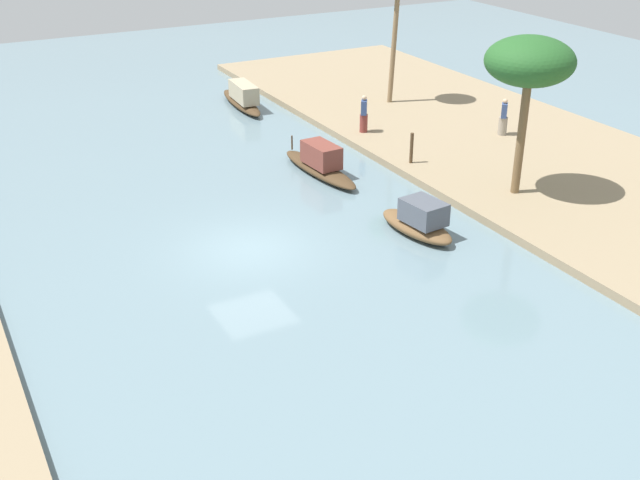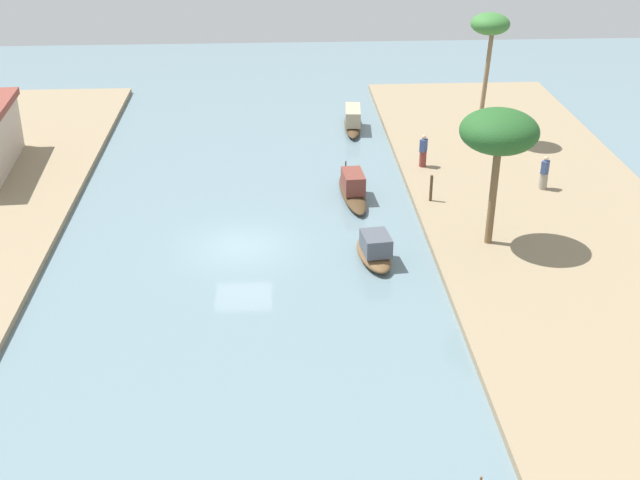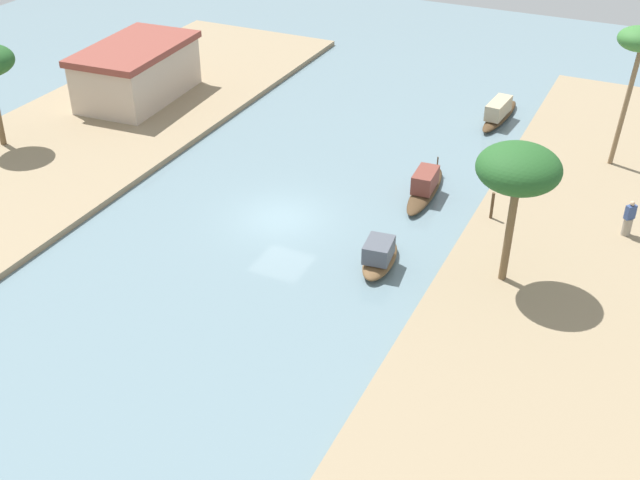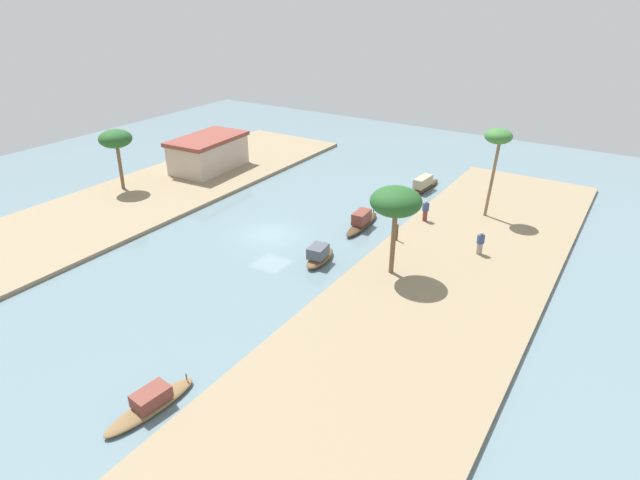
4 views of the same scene
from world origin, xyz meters
name	(u,v)px [view 3 (image 3 of 4)]	position (x,y,z in m)	size (l,w,h in m)	color
river_water	(281,218)	(0.00, 0.00, 0.00)	(74.67, 74.67, 0.00)	slate
riverbank_left	(592,292)	(0.00, -13.89, 0.15)	(46.89, 11.74, 0.31)	#937F60
riverbank_right	(46,158)	(0.00, 13.89, 0.15)	(46.89, 11.74, 0.31)	#937F60
sampan_near_left_bank	(425,187)	(4.92, -5.23, 0.48)	(5.16, 1.40, 1.34)	#47331E
sampan_downstream_large	(499,113)	(15.18, -6.17, 0.53)	(5.22, 1.35, 1.34)	#47331E
sampan_with_red_awning	(380,256)	(-1.70, -5.52, 0.50)	(3.41, 1.64, 1.31)	brown
person_on_near_bank	(523,164)	(8.09, -9.16, 1.08)	(0.52, 0.50, 1.71)	brown
person_by_mooring	(628,220)	(4.80, -14.51, 1.02)	(0.55, 0.55, 1.67)	gray
mooring_post	(492,206)	(3.67, -8.80, 0.95)	(0.14, 0.14, 1.28)	#4C3823
palm_tree_left_near	(519,170)	(-0.81, -10.50, 5.19)	(3.19, 3.19, 5.82)	brown
palm_tree_left_far	(639,44)	(11.70, -13.00, 6.58)	(2.07, 2.07, 7.08)	#7F6647
riverside_building	(137,71)	(8.63, 14.22, 1.95)	(8.11, 5.10, 3.25)	#C6B29E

